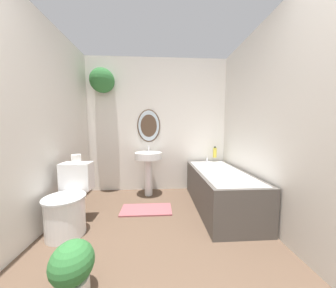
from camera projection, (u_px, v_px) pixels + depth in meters
wall_back at (149, 119)px, 3.06m from camera, size 2.62×0.41×2.40m
wall_left at (23, 122)px, 1.61m from camera, size 0.06×2.92×2.40m
wall_right at (280, 123)px, 1.76m from camera, size 0.06×2.92×2.40m
toilet at (69, 204)px, 1.86m from camera, size 0.42×0.60×0.73m
pedestal_sink at (148, 163)px, 2.86m from camera, size 0.46×0.46×0.84m
bathtub at (220, 188)px, 2.42m from camera, size 0.68×1.49×0.62m
shampoo_bottle at (215, 152)px, 3.06m from camera, size 0.07×0.07×0.20m
potted_plant at (72, 267)px, 1.13m from camera, size 0.28×0.28×0.38m
bath_mat at (146, 210)px, 2.35m from camera, size 0.70×0.35×0.02m
toilet_paper_roll at (76, 159)px, 2.04m from camera, size 0.11×0.11×0.10m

